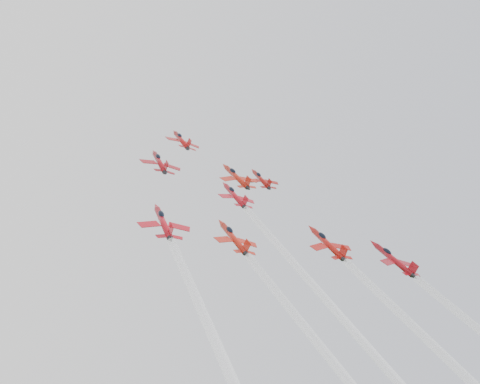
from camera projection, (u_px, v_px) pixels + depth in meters
jet_lead at (181, 140)px, 138.10m from camera, size 9.77×11.78×9.66m
jet_row2_left at (159, 162)px, 117.54m from camera, size 9.53×11.49×9.42m
jet_row2_center at (236, 176)px, 126.76m from camera, size 10.02×12.08×9.91m
jet_row2_right at (261, 179)px, 131.52m from camera, size 8.55×10.30×8.45m
jet_center at (350, 329)px, 80.53m from camera, size 8.95×76.18×62.84m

